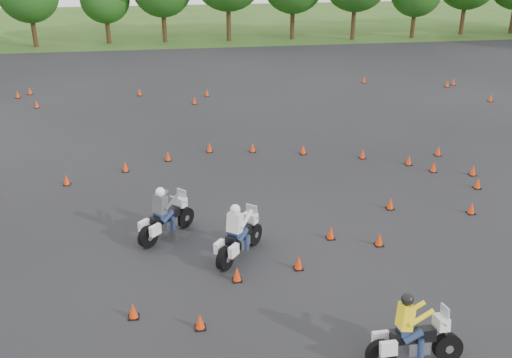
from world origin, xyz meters
The scene contains 6 objects.
ground centered at (0.00, 0.00, 0.00)m, with size 140.00×140.00×0.00m, color #2D5119.
asphalt_pad centered at (0.00, 6.00, 0.01)m, with size 62.00×62.00×0.00m, color black.
traffic_cones centered at (-0.09, 5.71, 0.23)m, with size 36.42×33.14×0.45m.
rider_grey centered at (-3.47, 2.14, 1.00)m, with size 2.58×0.79×2.00m, color #46494E, non-canonical shape.
rider_yellow centered at (2.62, -5.40, 0.97)m, with size 2.51×0.77×1.94m, color yellow, non-canonical shape.
rider_white centered at (-1.06, 0.42, 1.01)m, with size 2.60×0.80×2.01m, color silver, non-canonical shape.
Camera 1 is at (-2.95, -15.90, 10.05)m, focal length 40.00 mm.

